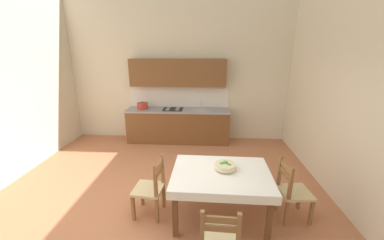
% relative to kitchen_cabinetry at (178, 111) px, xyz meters
% --- Properties ---
extents(ground_plane, '(6.43, 7.08, 0.10)m').
position_rel_kitchen_cabinetry_xyz_m(ground_plane, '(-0.00, -2.97, -0.91)').
color(ground_plane, '#B7704C').
extents(wall_back, '(6.43, 0.12, 3.98)m').
position_rel_kitchen_cabinetry_xyz_m(wall_back, '(-0.00, 0.33, 1.14)').
color(wall_back, beige).
rests_on(wall_back, ground_plane).
extents(kitchen_cabinetry, '(2.73, 0.63, 2.20)m').
position_rel_kitchen_cabinetry_xyz_m(kitchen_cabinetry, '(0.00, 0.00, 0.00)').
color(kitchen_cabinetry, brown).
rests_on(kitchen_cabinetry, ground_plane).
extents(dining_table, '(1.42, 1.07, 0.75)m').
position_rel_kitchen_cabinetry_xyz_m(dining_table, '(0.98, -3.00, -0.22)').
color(dining_table, brown).
rests_on(dining_table, ground_plane).
extents(dining_chair_tv_side, '(0.46, 0.46, 0.93)m').
position_rel_kitchen_cabinetry_xyz_m(dining_chair_tv_side, '(-0.05, -2.99, -0.41)').
color(dining_chair_tv_side, '#D1BC89').
rests_on(dining_chair_tv_side, ground_plane).
extents(dining_chair_window_side, '(0.46, 0.46, 0.93)m').
position_rel_kitchen_cabinetry_xyz_m(dining_chair_window_side, '(2.03, -2.94, -0.41)').
color(dining_chair_window_side, '#D1BC89').
rests_on(dining_chair_window_side, ground_plane).
extents(fruit_bowl, '(0.30, 0.30, 0.12)m').
position_rel_kitchen_cabinetry_xyz_m(fruit_bowl, '(1.04, -2.92, -0.04)').
color(fruit_bowl, beige).
rests_on(fruit_bowl, dining_table).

